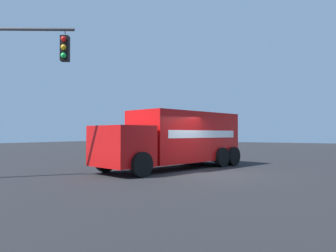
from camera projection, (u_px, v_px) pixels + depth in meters
ground_plane at (211, 174)px, 13.56m from camera, size 100.00×100.00×0.00m
delivery_truck at (176, 139)px, 15.80m from camera, size 4.30×8.38×2.79m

